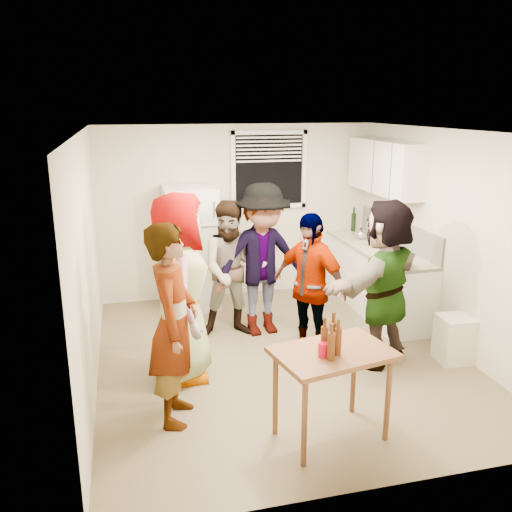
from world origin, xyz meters
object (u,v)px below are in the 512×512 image
object	(u,v)px
beer_bottle_counter	(396,261)
guest_back_left	(234,334)
refrigerator	(191,248)
serving_table	(329,436)
kettle	(361,239)
wine_bottle	(353,231)
beer_bottle_table	(332,350)
guest_back_right	(262,332)
guest_black	(307,353)
blue_cup	(392,258)
trash_bin	(454,340)
guest_orange	(380,360)
red_cup	(323,356)
guest_grey	(183,376)
guest_stripe	(178,417)

from	to	relation	value
beer_bottle_counter	guest_back_left	world-z (taller)	beer_bottle_counter
refrigerator	serving_table	world-z (taller)	refrigerator
kettle	guest_back_left	distance (m)	2.37
wine_bottle	serving_table	distance (m)	4.14
beer_bottle_table	guest_back_right	size ratio (longest dim) A/B	0.13
guest_back_right	guest_black	world-z (taller)	guest_back_right
blue_cup	beer_bottle_table	size ratio (longest dim) A/B	0.52
trash_bin	guest_back_left	distance (m)	2.59
serving_table	guest_orange	distance (m)	1.64
guest_back_left	kettle	bearing A→B (deg)	27.02
trash_bin	red_cup	world-z (taller)	red_cup
red_cup	guest_grey	bearing A→B (deg)	124.27
serving_table	guest_orange	bearing A→B (deg)	48.63
refrigerator	trash_bin	xyz separation A→B (m)	(2.59, -2.41, -0.60)
refrigerator	red_cup	world-z (taller)	refrigerator
wine_bottle	beer_bottle_table	distance (m)	4.04
guest_black	beer_bottle_table	bearing A→B (deg)	-46.60
refrigerator	blue_cup	distance (m)	2.69
kettle	blue_cup	distance (m)	0.99
beer_bottle_table	guest_black	bearing A→B (deg)	77.47
refrigerator	blue_cup	world-z (taller)	refrigerator
beer_bottle_counter	guest_stripe	world-z (taller)	beer_bottle_counter
kettle	beer_bottle_counter	distance (m)	1.14
blue_cup	guest_grey	bearing A→B (deg)	-164.52
guest_back_right	guest_black	distance (m)	0.80
trash_bin	guest_grey	size ratio (longest dim) A/B	0.26
guest_back_left	red_cup	bearing A→B (deg)	-79.06
trash_bin	guest_stripe	size ratio (longest dim) A/B	0.28
guest_grey	guest_black	distance (m)	1.46
kettle	guest_stripe	world-z (taller)	kettle
kettle	wine_bottle	xyz separation A→B (m)	(0.10, 0.50, 0.00)
red_cup	guest_back_left	size ratio (longest dim) A/B	0.07
guest_stripe	red_cup	bearing A→B (deg)	-107.33
kettle	beer_bottle_counter	size ratio (longest dim) A/B	1.04
guest_grey	guest_orange	bearing A→B (deg)	-92.53
guest_grey	guest_black	xyz separation A→B (m)	(1.45, 0.19, 0.00)
red_cup	trash_bin	bearing A→B (deg)	28.86
guest_back_left	guest_black	distance (m)	1.02
red_cup	guest_stripe	xyz separation A→B (m)	(-1.13, 0.69, -0.81)
guest_grey	guest_back_right	xyz separation A→B (m)	(1.10, 0.91, 0.00)
serving_table	beer_bottle_table	bearing A→B (deg)	125.83
wine_bottle	guest_orange	bearing A→B (deg)	-106.05
guest_grey	red_cup	bearing A→B (deg)	-144.21
guest_stripe	guest_back_right	size ratio (longest dim) A/B	0.97
refrigerator	red_cup	size ratio (longest dim) A/B	14.52
serving_table	refrigerator	bearing A→B (deg)	101.96
wine_bottle	guest_back_right	xyz separation A→B (m)	(-1.78, -1.34, -0.90)
red_cup	guest_back_right	world-z (taller)	red_cup
serving_table	guest_back_right	xyz separation A→B (m)	(-0.00, 2.29, 0.00)
red_cup	guest_stripe	distance (m)	1.55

